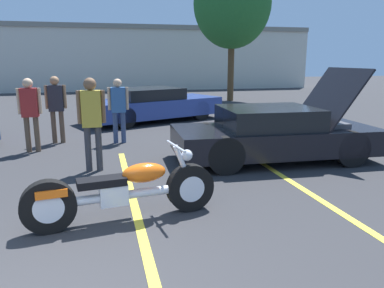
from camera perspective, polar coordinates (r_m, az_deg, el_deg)
The scene contains 11 objects.
parking_stripe_middle at distance 6.12m, azimuth -9.21°, elevation -7.48°, with size 0.12×5.38×0.01m, color yellow.
parking_stripe_back at distance 6.90m, azimuth 14.63°, elevation -5.40°, with size 0.12×5.38×0.01m, color yellow.
far_building at distance 27.97m, azimuth -15.75°, elevation 12.78°, with size 32.00×4.20×4.40m.
tree_background at distance 19.90m, azimuth 6.16°, elevation 20.55°, with size 3.86×3.86×7.06m.
motorcycle at distance 5.04m, azimuth -10.35°, elevation -7.11°, with size 2.55×0.71×0.97m.
show_car_hood_open at distance 8.09m, azimuth 12.63°, elevation 1.53°, with size 4.29×1.95×1.93m.
parked_car_right_row at distance 13.14m, azimuth -6.14°, elevation 5.96°, with size 5.07×3.48×1.15m.
spectator_near_motorcycle at distance 10.10m, azimuth -20.00°, elevation 5.79°, with size 0.52×0.22×1.70m.
spectator_by_show_car at distance 9.31m, azimuth -23.47°, elevation 4.96°, with size 0.52×0.22×1.70m.
spectator_midground at distance 9.69m, azimuth -11.15°, elevation 5.80°, with size 0.52×0.21×1.64m.
spectator_far_lot at distance 7.28m, azimuth -15.04°, elevation 4.12°, with size 0.52×0.23×1.78m.
Camera 1 is at (0.71, -2.62, 2.10)m, focal length 35.00 mm.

